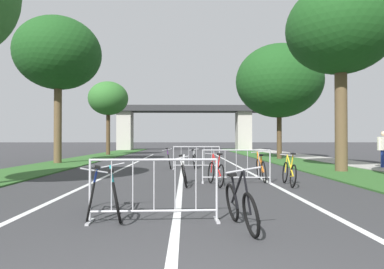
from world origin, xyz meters
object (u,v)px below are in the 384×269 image
(tree_right_oak_mid, at_px, (279,81))
(bicycle_red_5, at_px, (216,173))
(bicycle_black_1, at_px, (240,205))
(bicycle_white_4, at_px, (184,173))
(crowd_barrier_third, at_px, (196,158))
(bicycle_purple_6, at_px, (169,160))
(tree_left_maple_mid, at_px, (108,99))
(tree_right_pine_near, at_px, (341,30))
(pedestrian_pushing_bike, at_px, (384,146))
(bicycle_blue_3, at_px, (92,194))
(tree_left_oak_near, at_px, (58,54))
(bicycle_teal_8, at_px, (116,195))
(bicycle_orange_2, at_px, (261,169))
(bicycle_yellow_7, at_px, (289,173))
(crowd_barrier_second, at_px, (236,167))
(bicycle_silver_0, at_px, (195,160))
(crowd_barrier_nearest, at_px, (154,191))

(tree_right_oak_mid, relative_size, bicycle_red_5, 4.56)
(bicycle_black_1, distance_m, bicycle_white_4, 5.03)
(crowd_barrier_third, distance_m, bicycle_purple_6, 1.38)
(tree_left_maple_mid, bearing_deg, bicycle_red_5, -68.81)
(tree_right_pine_near, bearing_deg, pedestrian_pushing_bike, 28.75)
(bicycle_purple_6, bearing_deg, bicycle_blue_3, -98.53)
(tree_left_oak_near, distance_m, bicycle_teal_8, 15.68)
(bicycle_red_5, height_order, bicycle_purple_6, bicycle_purple_6)
(crowd_barrier_third, height_order, bicycle_black_1, crowd_barrier_third)
(bicycle_black_1, relative_size, bicycle_red_5, 0.94)
(bicycle_red_5, xyz_separation_m, pedestrian_pushing_bike, (8.22, 5.47, 0.68))
(bicycle_orange_2, bearing_deg, bicycle_blue_3, -127.06)
(bicycle_purple_6, bearing_deg, bicycle_orange_2, -60.38)
(bicycle_purple_6, bearing_deg, tree_left_oak_near, 150.36)
(tree_left_oak_near, height_order, bicycle_orange_2, tree_left_oak_near)
(bicycle_blue_3, bearing_deg, tree_right_oak_mid, -128.79)
(tree_left_oak_near, relative_size, bicycle_yellow_7, 4.76)
(crowd_barrier_second, relative_size, bicycle_silver_0, 1.30)
(tree_left_maple_mid, xyz_separation_m, crowd_barrier_third, (7.14, -13.90, -4.33))
(tree_right_oak_mid, xyz_separation_m, bicycle_silver_0, (-5.97, -7.11, -4.97))
(bicycle_blue_3, distance_m, pedestrian_pushing_bike, 14.34)
(crowd_barrier_third, xyz_separation_m, bicycle_silver_0, (-0.06, 0.56, -0.14))
(tree_left_maple_mid, height_order, bicycle_white_4, tree_left_maple_mid)
(bicycle_yellow_7, bearing_deg, bicycle_silver_0, 117.68)
(bicycle_purple_6, xyz_separation_m, bicycle_teal_8, (-0.46, -10.15, -0.00))
(tree_left_oak_near, distance_m, bicycle_purple_6, 9.18)
(tree_right_pine_near, height_order, bicycle_silver_0, tree_right_pine_near)
(crowd_barrier_third, relative_size, bicycle_orange_2, 1.26)
(crowd_barrier_third, bearing_deg, crowd_barrier_second, -77.73)
(tree_right_oak_mid, height_order, bicycle_orange_2, tree_right_oak_mid)
(tree_right_pine_near, relative_size, crowd_barrier_second, 3.64)
(tree_right_oak_mid, distance_m, crowd_barrier_third, 10.82)
(bicycle_blue_3, distance_m, bicycle_red_5, 4.71)
(crowd_barrier_nearest, relative_size, bicycle_blue_3, 1.31)
(crowd_barrier_second, height_order, bicycle_black_1, crowd_barrier_second)
(tree_left_maple_mid, height_order, bicycle_teal_8, tree_left_maple_mid)
(crowd_barrier_third, relative_size, bicycle_black_1, 1.34)
(tree_right_pine_near, relative_size, tree_right_oak_mid, 1.01)
(bicycle_orange_2, bearing_deg, bicycle_white_4, -154.90)
(tree_left_maple_mid, relative_size, bicycle_purple_6, 3.81)
(bicycle_yellow_7, xyz_separation_m, bicycle_teal_8, (-4.32, -4.07, 0.00))
(tree_right_pine_near, bearing_deg, bicycle_white_4, -148.40)
(crowd_barrier_nearest, distance_m, crowd_barrier_second, 5.43)
(tree_left_oak_near, bearing_deg, crowd_barrier_second, -44.76)
(bicycle_teal_8, bearing_deg, crowd_barrier_second, 45.82)
(bicycle_teal_8, bearing_deg, crowd_barrier_nearest, -40.68)
(bicycle_orange_2, height_order, bicycle_white_4, bicycle_orange_2)
(tree_right_oak_mid, height_order, bicycle_yellow_7, tree_right_oak_mid)
(tree_right_pine_near, distance_m, bicycle_red_5, 8.87)
(tree_left_oak_near, relative_size, bicycle_purple_6, 4.95)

